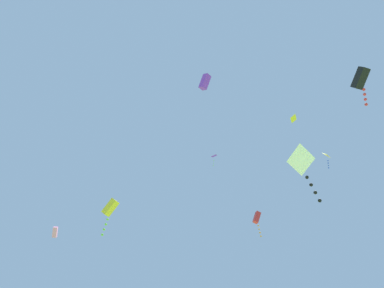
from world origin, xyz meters
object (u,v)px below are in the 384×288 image
(kite_purple_box, at_px, (205,82))
(kite_yellow_diamond, at_px, (293,119))
(kite_black_box, at_px, (361,79))
(kite_red_box, at_px, (257,218))
(kite_pink_box, at_px, (55,232))
(kite_purple_diamond, at_px, (214,156))
(kite_yellow_delta, at_px, (327,155))
(kite_yellow_box, at_px, (110,208))
(kite_white_diamond, at_px, (302,162))

(kite_purple_box, relative_size, kite_yellow_diamond, 1.37)
(kite_black_box, distance_m, kite_red_box, 25.04)
(kite_pink_box, height_order, kite_purple_diamond, kite_purple_diamond)
(kite_red_box, xyz_separation_m, kite_yellow_delta, (6.74, -6.74, 4.71))
(kite_yellow_diamond, xyz_separation_m, kite_red_box, (-3.41, 7.64, -9.00))
(kite_black_box, bearing_deg, kite_red_box, 87.72)
(kite_black_box, height_order, kite_yellow_box, kite_black_box)
(kite_purple_box, xyz_separation_m, kite_yellow_diamond, (11.86, 12.27, 7.86))
(kite_yellow_delta, height_order, kite_yellow_box, kite_yellow_delta)
(kite_black_box, bearing_deg, kite_pink_box, 134.18)
(kite_pink_box, xyz_separation_m, kite_white_diamond, (16.78, -19.15, -3.40))
(kite_purple_box, xyz_separation_m, kite_red_box, (8.46, 19.91, -1.14))
(kite_yellow_diamond, height_order, kite_yellow_box, kite_yellow_diamond)
(kite_pink_box, relative_size, kite_purple_diamond, 0.60)
(kite_purple_box, bearing_deg, kite_yellow_delta, 40.93)
(kite_black_box, bearing_deg, kite_yellow_delta, 66.87)
(kite_yellow_box, bearing_deg, kite_yellow_delta, 11.77)
(kite_purple_box, height_order, kite_yellow_box, kite_purple_box)
(kite_red_box, xyz_separation_m, kite_yellow_box, (-15.08, -11.28, -4.65))
(kite_white_diamond, bearing_deg, kite_pink_box, 131.23)
(kite_purple_box, distance_m, kite_pink_box, 20.96)
(kite_yellow_box, bearing_deg, kite_pink_box, 130.11)
(kite_red_box, relative_size, kite_yellow_box, 1.03)
(kite_pink_box, relative_size, kite_yellow_box, 0.32)
(kite_pink_box, relative_size, kite_white_diamond, 0.39)
(kite_purple_box, xyz_separation_m, kite_white_diamond, (4.07, -3.29, -8.53))
(kite_yellow_diamond, relative_size, kite_black_box, 0.33)
(kite_red_box, xyz_separation_m, kite_purple_diamond, (-4.70, 0.36, 8.70))
(kite_yellow_delta, relative_size, kite_yellow_box, 0.75)
(kite_pink_box, distance_m, kite_red_box, 21.92)
(kite_red_box, distance_m, kite_yellow_box, 19.40)
(kite_red_box, height_order, kite_yellow_delta, kite_yellow_delta)
(kite_red_box, bearing_deg, kite_yellow_diamond, -65.99)
(kite_yellow_box, bearing_deg, kite_yellow_diamond, 11.13)
(kite_pink_box, xyz_separation_m, kite_black_box, (20.18, -20.77, 0.87))
(kite_yellow_diamond, xyz_separation_m, kite_yellow_delta, (3.33, 0.91, -4.29))
(kite_purple_box, xyz_separation_m, kite_yellow_delta, (15.19, 13.17, 3.57))
(kite_yellow_diamond, relative_size, kite_white_diamond, 0.32)
(kite_yellow_delta, relative_size, kite_white_diamond, 0.91)
(kite_yellow_diamond, distance_m, kite_purple_diamond, 11.40)
(kite_white_diamond, bearing_deg, kite_yellow_diamond, 63.38)
(kite_yellow_box, relative_size, kite_white_diamond, 1.21)
(kite_yellow_box, distance_m, kite_white_diamond, 16.24)
(kite_purple_box, distance_m, kite_purple_diamond, 21.96)
(kite_black_box, relative_size, kite_yellow_box, 0.80)
(kite_yellow_diamond, relative_size, kite_yellow_box, 0.27)
(kite_yellow_diamond, bearing_deg, kite_purple_diamond, 135.34)
(kite_black_box, bearing_deg, kite_white_diamond, 154.50)
(kite_purple_diamond, bearing_deg, kite_white_diamond, -89.25)
(kite_yellow_box, distance_m, kite_purple_diamond, 20.54)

